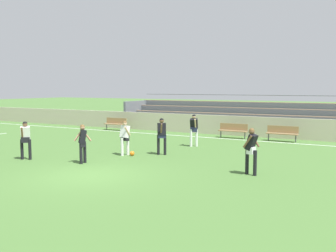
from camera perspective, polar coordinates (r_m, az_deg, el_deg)
name	(u,v)px	position (r m, az deg, el deg)	size (l,w,h in m)	color
ground_plane	(91,175)	(14.13, -11.40, -7.20)	(160.00, 160.00, 0.00)	#477033
field_line_sideline	(214,138)	(24.03, 6.91, -1.78)	(44.00, 0.12, 0.01)	white
sideline_wall	(225,125)	(25.62, 8.45, 0.11)	(48.00, 0.16, 1.29)	beige
bleacher_stand	(267,117)	(27.58, 14.56, 1.35)	(22.12, 3.58, 2.60)	#897051
bench_far_right	(116,123)	(28.45, -7.80, 0.48)	(1.80, 0.40, 0.90)	#99754C
bench_far_left	(282,132)	(23.32, 16.66, -0.87)	(1.80, 0.40, 0.90)	#99754C
bench_near_wall_gap	(233,129)	(24.14, 9.68, -0.49)	(1.80, 0.40, 0.90)	#99754C
player_dark_wide_right	(162,133)	(17.84, -0.95, -1.03)	(0.48, 0.66, 1.72)	black
player_white_overlapping	(125,135)	(17.80, -6.44, -1.33)	(0.52, 0.54, 1.62)	white
player_white_wide_left	(25,137)	(17.77, -20.46, -1.53)	(0.49, 0.70, 1.68)	black
player_dark_dropping_back	(194,127)	(20.40, 3.87, -0.20)	(0.47, 0.59, 1.72)	white
player_dark_challenging	(83,140)	(16.21, -12.59, -2.11)	(0.68, 0.49, 1.62)	black
player_dark_trailing_run	(251,147)	(14.05, 12.30, -3.08)	(0.53, 0.51, 1.70)	black
soccer_ball	(132,153)	(17.76, -5.37, -4.09)	(0.22, 0.22, 0.22)	orange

